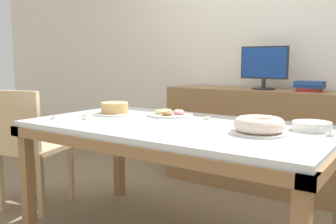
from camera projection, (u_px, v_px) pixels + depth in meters
The scene contains 15 objects.
wall_back at pixel (269, 45), 3.53m from camera, with size 8.00×0.10×2.60m, color silver.
dining_table at pixel (176, 137), 2.31m from camera, with size 1.89×1.03×0.77m.
chair at pixel (29, 143), 2.88m from camera, with size 0.51×0.51×0.94m.
sideboard at pixel (254, 139), 3.40m from camera, with size 1.63×0.44×0.90m.
computer_monitor at pixel (264, 68), 3.27m from camera, with size 0.42×0.20×0.38m.
book_stack at pixel (310, 86), 3.07m from camera, with size 0.23×0.17×0.09m.
cake_chocolate_round at pixel (115, 109), 2.69m from camera, with size 0.31×0.31×0.09m.
cake_golden_bundt at pixel (259, 126), 1.98m from camera, with size 0.30×0.30×0.09m.
pastry_platter at pixel (170, 114), 2.63m from camera, with size 0.32×0.32×0.04m.
plate_stack at pixel (312, 126), 2.07m from camera, with size 0.21×0.21×0.05m.
tealight_left_edge at pixel (85, 118), 2.46m from camera, with size 0.04×0.04×0.04m.
tealight_near_cakes at pixel (54, 117), 2.49m from camera, with size 0.04×0.04×0.04m.
tealight_right_edge at pixel (330, 134), 1.92m from camera, with size 0.04×0.04×0.04m.
tealight_centre at pixel (85, 116), 2.56m from camera, with size 0.04×0.04×0.04m.
tealight_near_front at pixel (207, 118), 2.47m from camera, with size 0.04×0.04×0.04m.
Camera 1 is at (1.24, -1.90, 1.16)m, focal length 40.00 mm.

